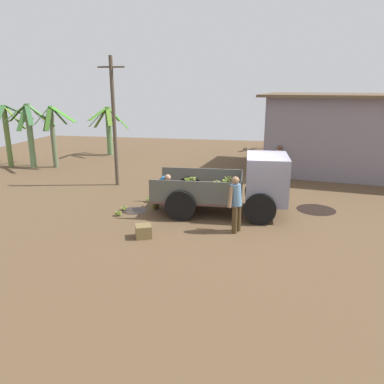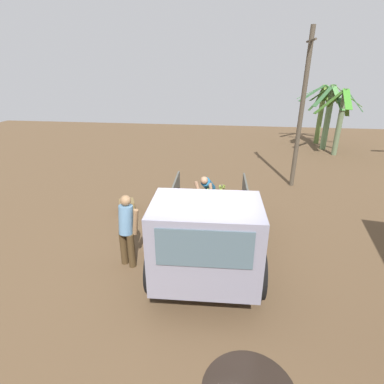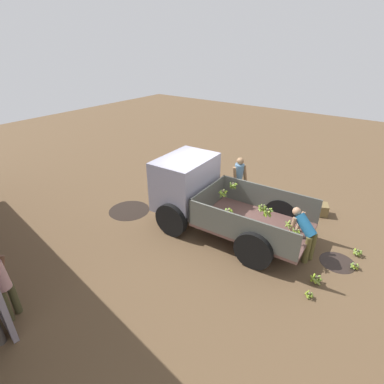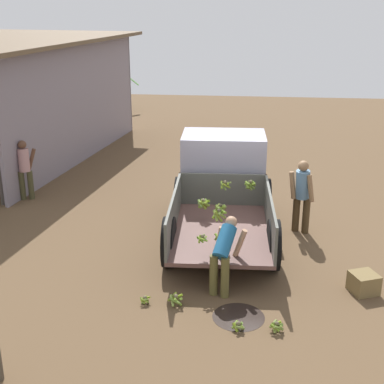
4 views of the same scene
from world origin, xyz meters
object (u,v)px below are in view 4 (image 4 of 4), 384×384
(cargo_truck, at_px, (223,180))
(banana_bunch_on_ground_0, at_px, (277,326))
(banana_bunch_on_ground_3, at_px, (145,299))
(banana_bunch_on_ground_2, at_px, (238,326))
(person_bystander_near_shed, at_px, (25,167))
(wooden_crate_0, at_px, (364,283))
(person_foreground_visitor, at_px, (302,193))
(person_worker_loading, at_px, (224,251))
(banana_bunch_on_ground_1, at_px, (176,299))

(cargo_truck, height_order, banana_bunch_on_ground_0, cargo_truck)
(banana_bunch_on_ground_0, relative_size, banana_bunch_on_ground_3, 1.27)
(cargo_truck, relative_size, banana_bunch_on_ground_2, 20.39)
(banana_bunch_on_ground_0, bearing_deg, person_bystander_near_shed, 49.57)
(person_bystander_near_shed, xyz_separation_m, wooden_crate_0, (-3.99, -7.94, -0.69))
(banana_bunch_on_ground_0, height_order, banana_bunch_on_ground_2, banana_bunch_on_ground_0)
(person_foreground_visitor, height_order, banana_bunch_on_ground_0, person_foreground_visitor)
(banana_bunch_on_ground_3, bearing_deg, person_worker_loading, -64.58)
(banana_bunch_on_ground_0, xyz_separation_m, banana_bunch_on_ground_3, (0.59, 2.24, -0.02))
(person_foreground_visitor, distance_m, banana_bunch_on_ground_3, 4.55)
(person_worker_loading, bearing_deg, person_foreground_visitor, -11.55)
(wooden_crate_0, bearing_deg, banana_bunch_on_ground_1, 103.92)
(banana_bunch_on_ground_1, bearing_deg, banana_bunch_on_ground_2, -120.01)
(cargo_truck, distance_m, wooden_crate_0, 4.08)
(person_worker_loading, relative_size, banana_bunch_on_ground_0, 5.40)
(banana_bunch_on_ground_1, height_order, banana_bunch_on_ground_3, banana_bunch_on_ground_1)
(cargo_truck, xyz_separation_m, banana_bunch_on_ground_1, (-3.73, 0.59, -0.94))
(person_worker_loading, relative_size, banana_bunch_on_ground_1, 4.74)
(person_worker_loading, xyz_separation_m, wooden_crate_0, (0.19, -2.51, -0.59))
(person_foreground_visitor, xyz_separation_m, wooden_crate_0, (-2.57, -0.93, -0.76))
(banana_bunch_on_ground_1, bearing_deg, banana_bunch_on_ground_3, 90.50)
(banana_bunch_on_ground_2, height_order, wooden_crate_0, wooden_crate_0)
(cargo_truck, bearing_deg, banana_bunch_on_ground_1, 168.63)
(cargo_truck, distance_m, banana_bunch_on_ground_2, 4.50)
(person_bystander_near_shed, distance_m, wooden_crate_0, 8.91)
(banana_bunch_on_ground_0, bearing_deg, cargo_truck, 14.44)
(cargo_truck, distance_m, person_bystander_near_shed, 5.34)
(banana_bunch_on_ground_1, bearing_deg, person_foreground_visitor, -34.93)
(banana_bunch_on_ground_3, height_order, wooden_crate_0, wooden_crate_0)
(banana_bunch_on_ground_1, distance_m, banana_bunch_on_ground_3, 0.54)
(banana_bunch_on_ground_1, relative_size, banana_bunch_on_ground_3, 1.45)
(banana_bunch_on_ground_2, bearing_deg, wooden_crate_0, -56.75)
(cargo_truck, height_order, wooden_crate_0, cargo_truck)
(person_bystander_near_shed, distance_m, banana_bunch_on_ground_3, 6.37)
(person_foreground_visitor, distance_m, wooden_crate_0, 2.84)
(cargo_truck, relative_size, banana_bunch_on_ground_1, 16.35)
(banana_bunch_on_ground_0, bearing_deg, person_worker_loading, 36.95)
(banana_bunch_on_ground_1, relative_size, wooden_crate_0, 0.63)
(banana_bunch_on_ground_1, height_order, banana_bunch_on_ground_2, banana_bunch_on_ground_1)
(cargo_truck, distance_m, banana_bunch_on_ground_0, 4.56)
(person_foreground_visitor, bearing_deg, banana_bunch_on_ground_0, 14.86)
(person_worker_loading, height_order, banana_bunch_on_ground_1, person_worker_loading)
(wooden_crate_0, bearing_deg, person_foreground_visitor, 19.88)
(person_worker_loading, height_order, banana_bunch_on_ground_0, person_worker_loading)
(person_foreground_visitor, bearing_deg, cargo_truck, -76.44)
(person_worker_loading, bearing_deg, banana_bunch_on_ground_3, 133.64)
(person_worker_loading, relative_size, wooden_crate_0, 2.96)
(banana_bunch_on_ground_0, height_order, banana_bunch_on_ground_1, banana_bunch_on_ground_1)
(banana_bunch_on_ground_0, bearing_deg, banana_bunch_on_ground_1, 70.84)
(banana_bunch_on_ground_2, xyz_separation_m, wooden_crate_0, (1.45, -2.21, 0.09))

